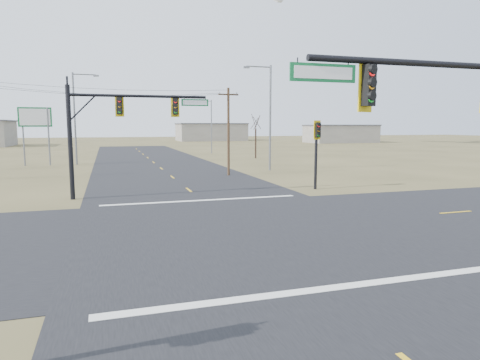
% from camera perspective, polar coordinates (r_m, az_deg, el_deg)
% --- Properties ---
extents(ground, '(320.00, 320.00, 0.00)m').
position_cam_1_polar(ground, '(19.11, -0.25, -6.54)').
color(ground, brown).
rests_on(ground, ground).
extents(road_ew, '(160.00, 14.00, 0.02)m').
position_cam_1_polar(road_ew, '(19.11, -0.25, -6.51)').
color(road_ew, black).
rests_on(road_ew, ground).
extents(road_ns, '(14.00, 160.00, 0.02)m').
position_cam_1_polar(road_ns, '(19.11, -0.25, -6.50)').
color(road_ns, black).
rests_on(road_ns, ground).
extents(stop_bar_near, '(12.00, 0.40, 0.01)m').
position_cam_1_polar(stop_bar_near, '(12.45, 10.22, -14.19)').
color(stop_bar_near, silver).
rests_on(stop_bar_near, road_ns).
extents(stop_bar_far, '(12.00, 0.40, 0.01)m').
position_cam_1_polar(stop_bar_far, '(26.22, -5.05, -2.71)').
color(stop_bar_far, silver).
rests_on(stop_bar_far, road_ns).
extents(mast_arm_far, '(8.84, 0.55, 7.02)m').
position_cam_1_polar(mast_arm_far, '(28.18, -15.73, 8.04)').
color(mast_arm_far, black).
rests_on(mast_arm_far, ground).
extents(pedestal_signal_ne, '(0.60, 0.53, 4.95)m').
position_cam_1_polar(pedestal_signal_ne, '(30.97, 10.24, 5.24)').
color(pedestal_signal_ne, black).
rests_on(pedestal_signal_ne, ground).
extents(utility_pole_near, '(1.94, 0.35, 7.93)m').
position_cam_1_polar(utility_pole_near, '(39.05, -1.55, 6.70)').
color(utility_pole_near, '#47311E').
rests_on(utility_pole_near, ground).
extents(highway_sign, '(3.54, 0.28, 6.63)m').
position_cam_1_polar(highway_sign, '(54.33, -25.62, 6.65)').
color(highway_sign, slate).
rests_on(highway_sign, ground).
extents(streetlight_a, '(2.94, 0.33, 10.54)m').
position_cam_1_polar(streetlight_a, '(43.69, 3.77, 9.03)').
color(streetlight_a, slate).
rests_on(streetlight_a, ground).
extents(streetlight_b, '(2.44, 0.32, 8.71)m').
position_cam_1_polar(streetlight_b, '(70.70, -3.99, 7.51)').
color(streetlight_b, slate).
rests_on(streetlight_b, ground).
extents(streetlight_c, '(2.97, 0.41, 10.62)m').
position_cam_1_polar(streetlight_c, '(53.59, -20.96, 8.29)').
color(streetlight_c, slate).
rests_on(streetlight_c, ground).
extents(bare_tree_c, '(3.28, 3.28, 6.53)m').
position_cam_1_polar(bare_tree_c, '(59.96, 2.11, 7.80)').
color(bare_tree_c, black).
rests_on(bare_tree_c, ground).
extents(warehouse_mid, '(20.00, 12.00, 5.00)m').
position_cam_1_polar(warehouse_mid, '(131.34, -3.88, 6.35)').
color(warehouse_mid, gray).
rests_on(warehouse_mid, ground).
extents(warehouse_right, '(18.00, 10.00, 4.50)m').
position_cam_1_polar(warehouse_right, '(119.22, 13.28, 5.97)').
color(warehouse_right, gray).
rests_on(warehouse_right, ground).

